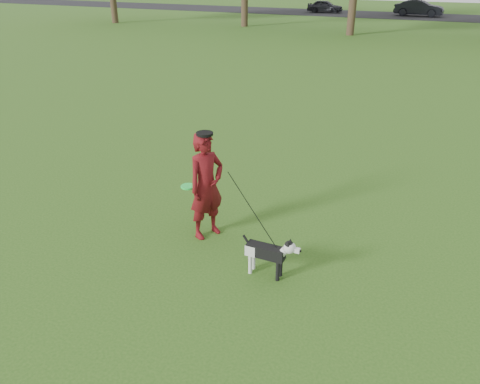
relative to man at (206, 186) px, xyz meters
The scene contains 7 objects.
ground 1.10m from the man, 14.09° to the right, with size 120.00×120.00×0.00m, color #285116.
road 39.85m from the man, 89.06° to the left, with size 120.00×7.00×0.02m, color black.
man is the anchor object (origin of this frame).
dog 1.56m from the man, 25.86° to the right, with size 0.87×0.17×0.66m.
car_left 40.83m from the man, 102.66° to the left, with size 1.31×3.25×1.11m, color black.
car_mid 39.84m from the man, 90.97° to the left, with size 1.40×4.02×1.32m, color black.
man_held_items 0.99m from the man, 20.72° to the right, with size 1.89×0.78×1.31m.
Camera 1 is at (2.58, -5.63, 3.98)m, focal length 35.00 mm.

